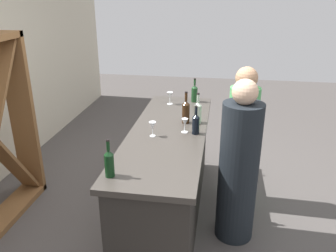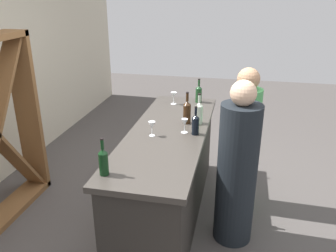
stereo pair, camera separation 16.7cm
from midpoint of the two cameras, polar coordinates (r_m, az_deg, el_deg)
The scene contains 12 objects.
ground_plane at distance 3.81m, azimuth 1.29°, elevation -13.90°, with size 12.00×12.00×0.00m, color #4C4744.
bar_counter at distance 3.56m, azimuth 1.35°, elevation -7.72°, with size 2.26×0.73×0.94m.
wine_bottle_leftmost_dark_green at distance 2.57m, azimuth -8.80°, elevation -5.77°, with size 0.07×0.07×0.30m.
wine_bottle_second_left_near_black at distance 3.25m, azimuth 6.03°, elevation 0.33°, with size 0.07×0.07×0.28m.
wine_bottle_center_amber_brown at distance 3.51m, azimuth 4.53°, elevation 2.39°, with size 0.08×0.08×0.33m.
wine_bottle_second_right_clear_pale at distance 3.51m, azimuth 6.49°, elevation 2.24°, with size 0.08×0.08×0.32m.
wine_bottle_rightmost_olive_green at distance 4.20m, azimuth 6.24°, elevation 5.37°, with size 0.07×0.07×0.29m.
wine_glass_near_left at distance 3.28m, azimuth 4.22°, elevation 0.46°, with size 0.07×0.07×0.14m.
wine_glass_near_center at distance 4.10m, azimuth 2.11°, elevation 5.04°, with size 0.07×0.07×0.15m.
wine_glass_near_right at distance 3.20m, azimuth -1.20°, elevation 0.01°, with size 0.07×0.07×0.14m.
person_left_guest at distance 3.68m, azimuth 13.54°, elevation -3.00°, with size 0.34×0.34×1.52m.
person_center_guest at distance 3.17m, azimuth 12.82°, elevation -7.30°, with size 0.40×0.40×1.54m.
Camera 2 is at (-3.03, -0.65, 2.23)m, focal length 36.84 mm.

